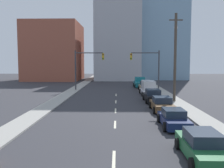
{
  "coord_description": "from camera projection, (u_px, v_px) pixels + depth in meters",
  "views": [
    {
      "loc": [
        0.16,
        -3.53,
        4.84
      ],
      "look_at": [
        -0.46,
        26.44,
        2.2
      ],
      "focal_mm": 40.0,
      "sensor_mm": 36.0,
      "label": 1
    }
  ],
  "objects": [
    {
      "name": "traffic_signal_left",
      "position": [
        83.0,
        65.0,
        42.26
      ],
      "size": [
        4.99,
        0.35,
        6.79
      ],
      "color": "#38383D",
      "rests_on": "ground"
    },
    {
      "name": "box_truck_silver",
      "position": [
        148.0,
        88.0,
        36.61
      ],
      "size": [
        2.25,
        5.69,
        2.14
      ],
      "rotation": [
        0.0,
        0.0,
        0.0
      ],
      "color": "#B2B2BC",
      "rests_on": "ground"
    },
    {
      "name": "building_glass_right",
      "position": [
        160.0,
        9.0,
        74.33
      ],
      "size": [
        13.0,
        20.0,
        41.16
      ],
      "color": "#7A9EB7",
      "rests_on": "ground"
    },
    {
      "name": "street_lamp",
      "position": [
        175.0,
        58.0,
        30.37
      ],
      "size": [
        0.44,
        0.44,
        9.23
      ],
      "color": "#4C4C51",
      "rests_on": "ground"
    },
    {
      "name": "lane_stripe_at_9m",
      "position": [
        114.0,
        159.0,
        12.43
      ],
      "size": [
        0.16,
        2.4,
        0.01
      ],
      "primitive_type": "cube",
      "color": "beige",
      "rests_on": "ground"
    },
    {
      "name": "sedan_brown",
      "position": [
        162.0,
        104.0,
        24.72
      ],
      "size": [
        2.17,
        4.65,
        1.43
      ],
      "rotation": [
        0.0,
        0.0,
        0.0
      ],
      "color": "brown",
      "rests_on": "ground"
    },
    {
      "name": "building_brick_left",
      "position": [
        55.0,
        52.0,
        68.11
      ],
      "size": [
        14.0,
        16.0,
        15.21
      ],
      "color": "#9E513D",
      "rests_on": "ground"
    },
    {
      "name": "lane_stripe_at_27m",
      "position": [
        116.0,
        102.0,
        30.5
      ],
      "size": [
        0.16,
        2.4,
        0.01
      ],
      "primitive_type": "cube",
      "color": "beige",
      "rests_on": "ground"
    },
    {
      "name": "sedan_green",
      "position": [
        202.0,
        146.0,
        12.42
      ],
      "size": [
        2.06,
        4.62,
        1.43
      ],
      "rotation": [
        0.0,
        0.0,
        -0.01
      ],
      "color": "#1E6033",
      "rests_on": "ground"
    },
    {
      "name": "sedan_navy",
      "position": [
        174.0,
        119.0,
        18.63
      ],
      "size": [
        2.01,
        4.33,
        1.36
      ],
      "rotation": [
        0.0,
        0.0,
        -0.0
      ],
      "color": "#141E47",
      "rests_on": "ground"
    },
    {
      "name": "traffic_signal_right",
      "position": [
        151.0,
        65.0,
        42.02
      ],
      "size": [
        4.99,
        0.35,
        6.79
      ],
      "color": "#38383D",
      "rests_on": "ground"
    },
    {
      "name": "sidewalk_right",
      "position": [
        153.0,
        86.0,
        49.51
      ],
      "size": [
        2.05,
        91.82,
        0.13
      ],
      "color": "#9E9B93",
      "rests_on": "ground"
    },
    {
      "name": "sidewalk_left",
      "position": [
        80.0,
        86.0,
        49.81
      ],
      "size": [
        2.05,
        91.82,
        0.13
      ],
      "color": "#9E9B93",
      "rests_on": "ground"
    },
    {
      "name": "lane_stripe_at_33m",
      "position": [
        116.0,
        95.0,
        36.88
      ],
      "size": [
        0.16,
        2.4,
        0.01
      ],
      "primitive_type": "cube",
      "color": "beige",
      "rests_on": "ground"
    },
    {
      "name": "pickup_truck_teal",
      "position": [
        140.0,
        83.0,
        48.35
      ],
      "size": [
        2.51,
        5.4,
        1.93
      ],
      "rotation": [
        0.0,
        0.0,
        0.01
      ],
      "color": "#196B75",
      "rests_on": "ground"
    },
    {
      "name": "sedan_tan",
      "position": [
        145.0,
        86.0,
        42.63
      ],
      "size": [
        2.07,
        4.49,
        1.54
      ],
      "rotation": [
        0.0,
        0.0,
        0.01
      ],
      "color": "tan",
      "rests_on": "ground"
    },
    {
      "name": "lane_stripe_at_16m",
      "position": [
        115.0,
        124.0,
        19.4
      ],
      "size": [
        0.16,
        2.4,
        0.01
      ],
      "primitive_type": "cube",
      "color": "beige",
      "rests_on": "ground"
    },
    {
      "name": "building_office_center",
      "position": [
        118.0,
        41.0,
        71.44
      ],
      "size": [
        12.0,
        20.0,
        22.02
      ],
      "color": "#A8A8AD",
      "rests_on": "ground"
    },
    {
      "name": "utility_pole_right_mid",
      "position": [
        175.0,
        57.0,
        29.8
      ],
      "size": [
        1.6,
        0.32,
        10.59
      ],
      "color": "#473D33",
      "rests_on": "ground"
    },
    {
      "name": "sedan_black",
      "position": [
        153.0,
        96.0,
        30.38
      ],
      "size": [
        2.17,
        4.8,
        1.54
      ],
      "rotation": [
        0.0,
        0.0,
        0.01
      ],
      "color": "black",
      "rests_on": "ground"
    },
    {
      "name": "lane_stripe_at_21m",
      "position": [
        116.0,
        111.0,
        24.92
      ],
      "size": [
        0.16,
        2.4,
        0.01
      ],
      "primitive_type": "cube",
      "color": "beige",
      "rests_on": "ground"
    }
  ]
}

